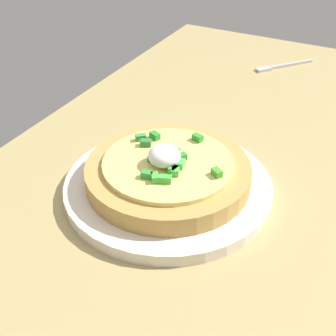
{
  "coord_description": "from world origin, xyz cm",
  "views": [
    {
      "loc": [
        42.37,
        12.24,
        38.91
      ],
      "look_at": [
        1.79,
        -8.94,
        6.92
      ],
      "focal_mm": 50.93,
      "sensor_mm": 36.0,
      "label": 1
    }
  ],
  "objects": [
    {
      "name": "pizza",
      "position": [
        1.81,
        -8.94,
        6.4
      ],
      "size": [
        19.59,
        19.59,
        5.31
      ],
      "color": "tan",
      "rests_on": "plate"
    },
    {
      "name": "plate",
      "position": [
        1.79,
        -8.94,
        4.17
      ],
      "size": [
        24.91,
        24.91,
        1.49
      ],
      "primitive_type": "cylinder",
      "color": "silver",
      "rests_on": "dining_table"
    },
    {
      "name": "fork",
      "position": [
        -41.31,
        -7.91,
        3.68
      ],
      "size": [
        9.94,
        8.48,
        0.5
      ],
      "rotation": [
        0.0,
        0.0,
        -0.69
      ],
      "color": "#B7B7BC",
      "rests_on": "dining_table"
    },
    {
      "name": "dining_table",
      "position": [
        0.0,
        0.0,
        1.71
      ],
      "size": [
        111.68,
        68.2,
        3.43
      ],
      "primitive_type": "cube",
      "color": "tan",
      "rests_on": "ground"
    }
  ]
}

